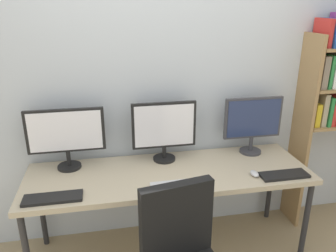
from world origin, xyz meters
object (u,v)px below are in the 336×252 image
at_px(desk, 169,178).
at_px(keyboard_right, 284,175).
at_px(keyboard_left, 53,198).
at_px(computer_mouse, 254,174).
at_px(keyboard_center, 176,186).
at_px(monitor_center, 164,129).
at_px(monitor_right, 253,122).
at_px(monitor_left, 66,134).

xyz_separation_m(desk, keyboard_right, (0.82, -0.23, 0.06)).
relative_size(keyboard_left, computer_mouse, 3.93).
relative_size(desk, keyboard_center, 6.18).
bearing_deg(monitor_center, computer_mouse, -32.90).
xyz_separation_m(monitor_right, keyboard_center, (-0.75, -0.44, -0.27)).
xyz_separation_m(monitor_center, computer_mouse, (0.61, -0.39, -0.25)).
bearing_deg(keyboard_right, keyboard_center, 180.00).
xyz_separation_m(desk, monitor_left, (-0.75, 0.21, 0.33)).
bearing_deg(keyboard_left, desk, 15.75).
distance_m(desk, computer_mouse, 0.64).
bearing_deg(keyboard_left, monitor_center, 28.47).
height_order(desk, keyboard_right, keyboard_right).
distance_m(keyboard_right, computer_mouse, 0.22).
distance_m(keyboard_left, keyboard_right, 1.63).
relative_size(monitor_center, keyboard_right, 1.42).
height_order(desk, monitor_right, monitor_right).
relative_size(monitor_left, keyboard_center, 1.67).
distance_m(monitor_right, keyboard_left, 1.64).
bearing_deg(monitor_left, desk, -15.89).
relative_size(desk, monitor_center, 4.19).
distance_m(desk, keyboard_right, 0.85).
height_order(desk, monitor_left, monitor_left).
distance_m(monitor_center, keyboard_left, 0.96).
relative_size(keyboard_center, keyboard_right, 0.96).
height_order(monitor_center, monitor_right, monitor_center).
height_order(desk, keyboard_left, keyboard_left).
relative_size(keyboard_left, keyboard_center, 1.09).
distance_m(monitor_center, keyboard_center, 0.51).
distance_m(monitor_left, keyboard_right, 1.64).
xyz_separation_m(monitor_center, keyboard_left, (-0.82, -0.44, -0.26)).
bearing_deg(computer_mouse, monitor_center, 147.10).
xyz_separation_m(monitor_center, keyboard_right, (0.82, -0.44, -0.26)).
bearing_deg(monitor_right, keyboard_right, -81.01).
height_order(monitor_right, keyboard_center, monitor_right).
relative_size(monitor_left, computer_mouse, 5.99).
xyz_separation_m(monitor_left, monitor_right, (1.49, -0.00, 0.00)).
bearing_deg(keyboard_center, monitor_right, 30.67).
xyz_separation_m(desk, computer_mouse, (0.61, -0.18, 0.07)).
height_order(keyboard_right, computer_mouse, computer_mouse).
bearing_deg(monitor_right, keyboard_left, -164.19).
bearing_deg(desk, keyboard_right, -15.75).
bearing_deg(monitor_center, keyboard_left, -151.53).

